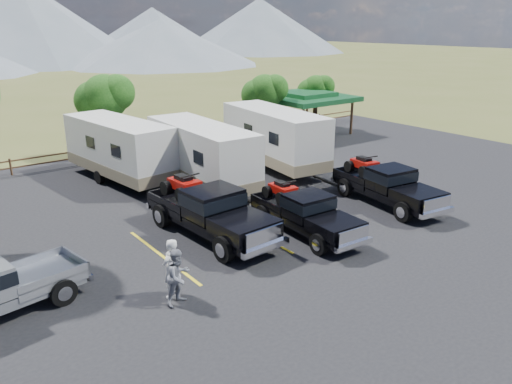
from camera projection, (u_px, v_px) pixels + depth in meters
ground at (355, 252)px, 18.82m from camera, size 320.00×320.00×0.00m
asphalt_lot at (302, 227)px, 21.07m from camera, size 44.00×34.00×0.04m
stall_lines at (286, 219)px, 21.82m from camera, size 12.12×5.50×0.01m
tree_ne_a at (265, 92)px, 35.66m from camera, size 3.11×2.92×4.76m
tree_ne_b at (316, 89)px, 39.96m from camera, size 2.77×2.59×4.27m
tree_north at (104, 97)px, 30.76m from camera, size 3.46×3.24×5.25m
rail_fence at (170, 141)px, 33.72m from camera, size 36.12×0.12×1.00m
pavilion at (306, 97)px, 38.18m from camera, size 6.20×6.20×3.22m
rig_left at (209, 210)px, 19.90m from camera, size 2.70×6.83×2.24m
rig_center at (304, 212)px, 20.21m from camera, size 2.23×5.73×1.88m
rig_right at (386, 184)px, 23.43m from camera, size 2.78×6.30×2.03m
trailer_left at (119, 150)px, 26.70m from camera, size 3.37×9.55×3.30m
trailer_center at (202, 155)px, 25.48m from camera, size 2.78×9.55×3.31m
trailer_right at (274, 138)px, 29.03m from camera, size 3.50×9.94×3.43m
person_a at (171, 268)px, 15.41m from camera, size 0.84×0.73×1.93m
person_b at (178, 277)px, 15.05m from camera, size 1.03×0.91×1.79m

